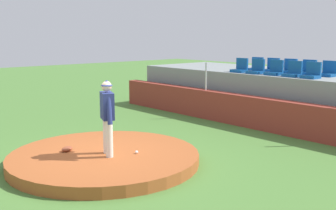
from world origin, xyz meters
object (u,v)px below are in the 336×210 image
Objects in this scene: stadium_chair_7 at (289,69)px; fielding_glove at (67,149)px; stadium_chair_2 at (275,70)px; stadium_chair_8 at (308,70)px; stadium_chair_3 at (293,72)px; stadium_chair_9 at (328,72)px; stadium_chair_4 at (312,73)px; pitcher at (107,112)px; stadium_chair_1 at (256,69)px; baseball at (137,152)px; stadium_chair_0 at (240,68)px; stadium_chair_5 at (256,67)px; stadium_chair_6 at (272,68)px.

fielding_glove is at bearing 85.37° from stadium_chair_7.
stadium_chair_2 is 1.12m from stadium_chair_8.
stadium_chair_3 and stadium_chair_9 have the same top height.
fielding_glove is at bearing 80.33° from stadium_chair_8.
fielding_glove is at bearing 74.09° from stadium_chair_4.
stadium_chair_8 is 1.00× the size of stadium_chair_9.
stadium_chair_8 is at bearing 109.26° from pitcher.
pitcher is 7.64m from stadium_chair_7.
stadium_chair_9 is at bearing -155.85° from stadium_chair_1.
stadium_chair_7 reaches higher than pitcher.
stadium_chair_2 is at bearing 52.31° from stadium_chair_8.
stadium_chair_7 is at bearing 114.75° from pitcher.
stadium_chair_3 is 1.00× the size of stadium_chair_9.
stadium_chair_4 is 1.69m from stadium_chair_7.
pitcher is 3.43× the size of stadium_chair_1.
stadium_chair_9 is (0.86, 7.06, 1.50)m from baseball.
stadium_chair_1 is 1.41m from stadium_chair_3.
stadium_chair_3 is 1.00× the size of stadium_chair_4.
stadium_chair_8 is (0.15, 7.05, 1.50)m from baseball.
stadium_chair_0 reaches higher than baseball.
stadium_chair_9 is (1.40, 0.90, 0.00)m from stadium_chair_2.
stadium_chair_8 is (-0.01, 0.90, 0.00)m from stadium_chair_3.
stadium_chair_0 and stadium_chair_9 have the same top height.
stadium_chair_5 is at bearing -31.40° from stadium_chair_2.
stadium_chair_0 is at bearing -1.70° from stadium_chair_1.
pitcher is at bearing 91.64° from stadium_chair_2.
stadium_chair_9 is (0.71, 0.01, 0.00)m from stadium_chair_8.
stadium_chair_9 reaches higher than pitcher.
stadium_chair_0 and stadium_chair_4 have the same top height.
stadium_chair_3 is (1.40, 7.25, 1.48)m from fielding_glove.
stadium_chair_4 is (2.07, 0.01, 0.00)m from stadium_chair_1.
stadium_chair_2 is at bearing -27.45° from fielding_glove.
baseball is 0.15× the size of stadium_chair_8.
stadium_chair_9 is at bearing 179.63° from stadium_chair_7.
stadium_chair_8 reaches higher than fielding_glove.
stadium_chair_0 is at bearing 51.98° from stadium_chair_6.
stadium_chair_5 is 1.37m from stadium_chair_7.
stadium_chair_7 reaches higher than baseball.
stadium_chair_5 is (0.02, 0.89, 0.00)m from stadium_chair_0.
stadium_chair_2 and stadium_chair_6 have the same top height.
stadium_chair_5 is at bearing 124.96° from pitcher.
stadium_chair_1 is at bearing 3.73° from stadium_chair_2.
stadium_chair_1 is 2.07m from stadium_chair_4.
stadium_chair_9 is at bearing 103.99° from pitcher.
stadium_chair_9 is at bearing -92.40° from stadium_chair_4.
stadium_chair_2 is at bearing 92.67° from stadium_chair_7.
baseball is 7.31m from stadium_chair_6.
stadium_chair_8 is at bearing 88.80° from baseball.
stadium_chair_0 is 1.00× the size of stadium_chair_3.
baseball is 0.15× the size of stadium_chair_0.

